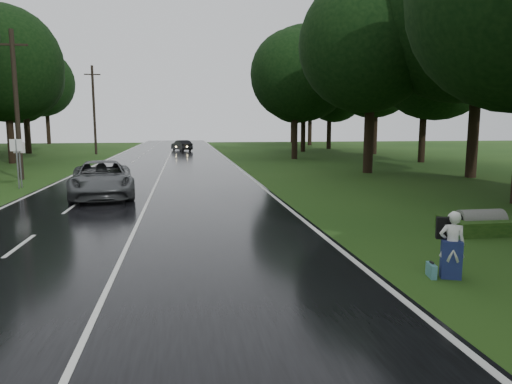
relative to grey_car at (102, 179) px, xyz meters
The scene contains 17 objects.
ground 11.24m from the grey_car, 78.48° to the right, with size 160.00×160.00×0.00m, color #234414.
road 9.33m from the grey_car, 76.06° to the left, with size 12.00×140.00×0.04m, color black.
lane_center 9.33m from the grey_car, 76.06° to the left, with size 0.12×140.00×0.01m, color silver.
grey_car is the anchor object (origin of this frame).
far_car 39.02m from the grey_car, 84.77° to the left, with size 1.46×4.19×1.38m, color black.
hitchhiker 16.49m from the grey_car, 53.77° to the right, with size 0.66×0.63×1.54m.
suitcase 16.19m from the grey_car, 54.65° to the right, with size 0.13×0.44×0.31m, color teal.
culvert 16.18m from the grey_car, 34.98° to the right, with size 0.74×0.74×1.47m, color slate.
utility_pole_mid 10.42m from the grey_car, 127.11° to the left, with size 1.80×0.28×9.12m, color black, non-canonical shape.
utility_pole_far 34.14m from the grey_car, 100.57° to the left, with size 1.80×0.28×10.08m, color black, non-canonical shape.
road_sign_a 6.31m from the grey_car, 142.52° to the left, with size 0.64×0.10×2.66m, color white, non-canonical shape.
road_sign_b 6.58m from the grey_car, 139.56° to the left, with size 0.60×0.10×2.49m, color white, non-canonical shape.
tree_left_e 24.30m from the grey_car, 117.73° to the left, with size 9.44×9.44×14.76m, color black, non-canonical shape.
tree_left_f 39.19m from the grey_car, 111.76° to the left, with size 10.16×10.16×15.88m, color black, non-canonical shape.
tree_right_d 19.10m from the grey_car, 27.83° to the left, with size 10.15×10.15×15.86m, color black, non-canonical shape.
tree_right_e 27.20m from the grey_car, 56.97° to the left, with size 9.42×9.42×14.72m, color black, non-canonical shape.
tree_right_f 39.93m from the grey_car, 61.73° to the left, with size 8.86×8.86×13.84m, color black, non-canonical shape.
Camera 1 is at (1.65, -11.58, 3.43)m, focal length 32.47 mm.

